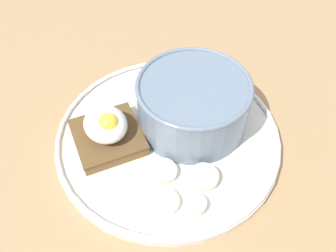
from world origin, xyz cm
name	(u,v)px	position (x,y,z in cm)	size (l,w,h in cm)	color
ground_plane	(168,145)	(0.00, 0.00, 1.00)	(120.00, 120.00, 2.00)	#9E7B52
plate	(168,137)	(0.00, 0.00, 2.80)	(28.85, 28.85, 1.60)	silver
oatmeal_bowl	(194,104)	(-0.25, -3.99, 6.57)	(14.33, 14.33, 6.92)	slate
toast_slice	(108,137)	(3.96, 6.50, 3.90)	(10.07, 10.07, 1.62)	brown
poached_egg	(106,124)	(3.83, 6.50, 6.49)	(5.74, 5.15, 3.99)	white
banana_slice_front	(164,172)	(-4.27, 4.00, 3.57)	(3.34, 3.27, 1.29)	#F1ECB8
banana_slice_left	(204,178)	(-7.86, 0.83, 3.65)	(4.83, 4.85, 1.45)	#F8E4C8
banana_slice_back	(195,205)	(-9.85, 3.93, 3.57)	(3.76, 3.76, 1.22)	beige
banana_slice_right	(165,202)	(-7.54, 6.29, 3.51)	(4.43, 4.40, 1.16)	#F0EEC9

